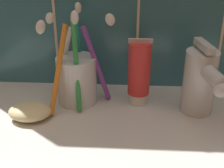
{
  "coord_description": "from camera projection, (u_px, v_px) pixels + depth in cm",
  "views": [
    {
      "loc": [
        0.14,
        -44.46,
        32.48
      ],
      "look_at": [
        -2.61,
        3.25,
        8.29
      ],
      "focal_mm": 50.0,
      "sensor_mm": 36.0,
      "label": 1
    }
  ],
  "objects": [
    {
      "name": "toothbrush_cup",
      "position": [
        76.0,
        76.0,
        0.59
      ],
      "size": [
        13.88,
        14.77,
        18.92
      ],
      "color": "silver",
      "rests_on": "sink_counter"
    },
    {
      "name": "toothpaste_tube",
      "position": [
        138.0,
        72.0,
        0.58
      ],
      "size": [
        4.35,
        4.14,
        12.9
      ],
      "color": "white",
      "rests_on": "sink_counter"
    },
    {
      "name": "sink_counter",
      "position": [
        126.0,
        130.0,
        0.54
      ],
      "size": [
        65.72,
        31.76,
        2.0
      ],
      "primitive_type": "cube",
      "color": "silver",
      "rests_on": "ground"
    },
    {
      "name": "sink_faucet",
      "position": [
        200.0,
        81.0,
        0.54
      ],
      "size": [
        5.72,
        11.66,
        13.22
      ],
      "rotation": [
        0.0,
        0.0,
        -1.37
      ],
      "color": "silver",
      "rests_on": "sink_counter"
    },
    {
      "name": "soap_bar",
      "position": [
        29.0,
        112.0,
        0.55
      ],
      "size": [
        7.5,
        5.52,
        2.81
      ],
      "primitive_type": "ellipsoid",
      "color": "beige",
      "rests_on": "sink_counter"
    }
  ]
}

